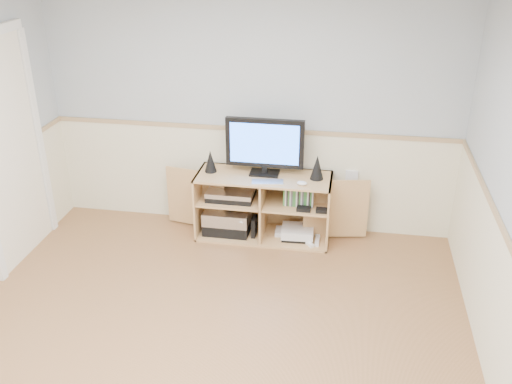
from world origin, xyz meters
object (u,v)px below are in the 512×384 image
at_px(media_cabinet, 264,203).
at_px(monitor, 265,145).
at_px(keyboard, 267,182).
at_px(game_consoles, 296,232).

height_order(media_cabinet, monitor, monitor).
relative_size(keyboard, game_consoles, 0.65).
relative_size(media_cabinet, game_consoles, 4.48).
bearing_deg(game_consoles, keyboard, -155.16).
height_order(monitor, game_consoles, monitor).
relative_size(monitor, keyboard, 2.52).
relative_size(media_cabinet, keyboard, 6.91).
bearing_deg(keyboard, game_consoles, 15.84).
bearing_deg(game_consoles, media_cabinet, 168.23).
bearing_deg(media_cabinet, keyboard, -73.61).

